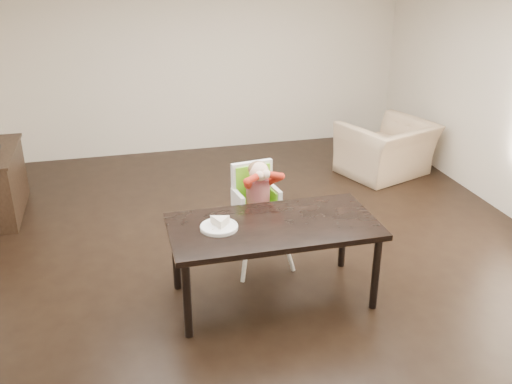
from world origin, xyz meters
TOP-DOWN VIEW (x-y plane):
  - ground at (0.00, 0.00)m, footprint 7.00×7.00m
  - room_walls at (0.00, 0.00)m, footprint 6.02×7.02m
  - dining_table at (-0.17, -0.75)m, footprint 1.80×0.90m
  - high_chair at (-0.15, -0.10)m, footprint 0.51×0.51m
  - plate at (-0.64, -0.72)m, footprint 0.43×0.43m
  - armchair at (2.17, 1.78)m, footprint 1.32×1.08m
  - sideboard at (-2.78, 1.75)m, footprint 0.44×1.26m

SIDE VIEW (x-z plane):
  - ground at x=0.00m, z-range 0.00..0.00m
  - sideboard at x=-2.78m, z-range 0.00..0.79m
  - armchair at x=2.17m, z-range 0.00..0.99m
  - dining_table at x=-0.17m, z-range 0.30..1.05m
  - high_chair at x=-0.15m, z-range 0.22..1.32m
  - plate at x=-0.64m, z-range 0.74..0.83m
  - room_walls at x=0.00m, z-range 0.50..3.21m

